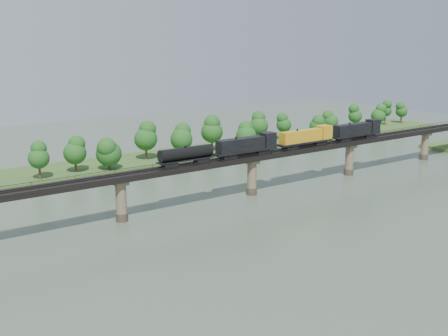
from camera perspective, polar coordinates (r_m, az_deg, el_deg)
ground at (r=137.28m, az=10.71°, el=-5.42°), size 400.00×400.00×0.00m
far_bank at (r=202.69m, az=-6.93°, el=0.93°), size 300.00×24.00×1.60m
bridge at (r=156.94m, az=2.85°, el=-0.80°), size 236.00×30.00×11.50m
bridge_superstructure at (r=155.55m, az=2.87°, el=1.47°), size 220.00×4.90×0.75m
far_treeline at (r=193.48m, az=-8.48°, el=2.73°), size 289.06×17.54×13.60m
freight_train at (r=163.28m, az=6.39°, el=2.82°), size 82.32×3.21×5.67m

